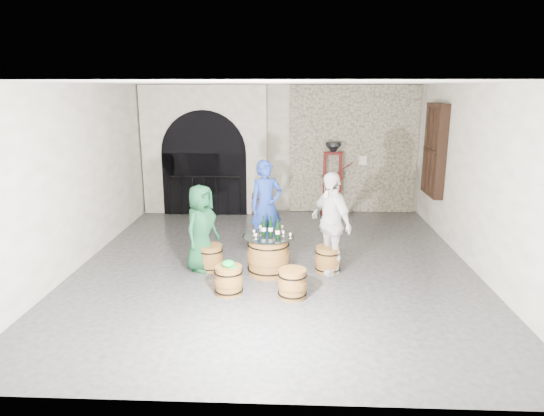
{
  "coord_description": "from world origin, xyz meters",
  "views": [
    {
      "loc": [
        0.31,
        -8.29,
        3.14
      ],
      "look_at": [
        -0.06,
        0.03,
        1.05
      ],
      "focal_mm": 32.0,
      "sensor_mm": 36.0,
      "label": 1
    }
  ],
  "objects_px": {
    "barrel_stool_left": "(210,258)",
    "wine_bottle_center": "(278,230)",
    "corking_press": "(332,174)",
    "person_white": "(330,223)",
    "barrel_stool_near_left": "(229,280)",
    "barrel_stool_near_right": "(292,283)",
    "person_blue": "(266,206)",
    "wine_bottle_right": "(271,228)",
    "side_barrel": "(261,205)",
    "barrel_table": "(268,255)",
    "wine_bottle_left": "(264,227)",
    "person_green": "(201,228)",
    "barrel_stool_far": "(267,242)",
    "barrel_stool_right": "(328,259)"
  },
  "relations": [
    {
      "from": "barrel_stool_near_left",
      "to": "wine_bottle_right",
      "type": "distance_m",
      "value": 1.25
    },
    {
      "from": "barrel_stool_left",
      "to": "wine_bottle_center",
      "type": "xyz_separation_m",
      "value": [
        1.19,
        -0.24,
        0.59
      ]
    },
    {
      "from": "barrel_stool_near_right",
      "to": "corking_press",
      "type": "bearing_deg",
      "value": 78.99
    },
    {
      "from": "barrel_stool_near_right",
      "to": "wine_bottle_left",
      "type": "bearing_deg",
      "value": 116.44
    },
    {
      "from": "person_green",
      "to": "person_white",
      "type": "bearing_deg",
      "value": -63.22
    },
    {
      "from": "barrel_stool_far",
      "to": "barrel_stool_near_left",
      "type": "xyz_separation_m",
      "value": [
        -0.49,
        -1.9,
        0.0
      ]
    },
    {
      "from": "person_white",
      "to": "side_barrel",
      "type": "height_order",
      "value": "person_white"
    },
    {
      "from": "barrel_stool_left",
      "to": "person_white",
      "type": "bearing_deg",
      "value": 0.04
    },
    {
      "from": "person_blue",
      "to": "wine_bottle_center",
      "type": "height_order",
      "value": "person_blue"
    },
    {
      "from": "person_white",
      "to": "wine_bottle_center",
      "type": "distance_m",
      "value": 0.93
    },
    {
      "from": "barrel_stool_near_right",
      "to": "person_blue",
      "type": "distance_m",
      "value": 2.37
    },
    {
      "from": "barrel_stool_far",
      "to": "wine_bottle_center",
      "type": "height_order",
      "value": "wine_bottle_center"
    },
    {
      "from": "barrel_stool_left",
      "to": "wine_bottle_left",
      "type": "relative_size",
      "value": 1.4
    },
    {
      "from": "person_blue",
      "to": "person_green",
      "type": "bearing_deg",
      "value": -158.05
    },
    {
      "from": "barrel_table",
      "to": "barrel_stool_far",
      "type": "bearing_deg",
      "value": 94.93
    },
    {
      "from": "barrel_stool_near_left",
      "to": "corking_press",
      "type": "height_order",
      "value": "corking_press"
    },
    {
      "from": "barrel_table",
      "to": "barrel_stool_left",
      "type": "height_order",
      "value": "barrel_table"
    },
    {
      "from": "barrel_stool_right",
      "to": "wine_bottle_center",
      "type": "height_order",
      "value": "wine_bottle_center"
    },
    {
      "from": "barrel_stool_near_left",
      "to": "person_blue",
      "type": "distance_m",
      "value": 2.27
    },
    {
      "from": "barrel_stool_far",
      "to": "barrel_stool_near_right",
      "type": "relative_size",
      "value": 1.0
    },
    {
      "from": "barrel_stool_near_left",
      "to": "person_green",
      "type": "xyz_separation_m",
      "value": [
        -0.6,
        1.02,
        0.54
      ]
    },
    {
      "from": "person_white",
      "to": "wine_bottle_right",
      "type": "relative_size",
      "value": 5.44
    },
    {
      "from": "person_blue",
      "to": "barrel_table",
      "type": "bearing_deg",
      "value": -109.06
    },
    {
      "from": "barrel_stool_near_right",
      "to": "person_white",
      "type": "xyz_separation_m",
      "value": [
        0.64,
        1.09,
        0.66
      ]
    },
    {
      "from": "barrel_table",
      "to": "person_blue",
      "type": "distance_m",
      "value": 1.38
    },
    {
      "from": "barrel_table",
      "to": "corking_press",
      "type": "xyz_separation_m",
      "value": [
        1.38,
        3.98,
        0.73
      ]
    },
    {
      "from": "corking_press",
      "to": "barrel_stool_near_left",
      "type": "bearing_deg",
      "value": -116.32
    },
    {
      "from": "person_green",
      "to": "person_white",
      "type": "distance_m",
      "value": 2.23
    },
    {
      "from": "wine_bottle_left",
      "to": "corking_press",
      "type": "height_order",
      "value": "corking_press"
    },
    {
      "from": "person_white",
      "to": "wine_bottle_right",
      "type": "distance_m",
      "value": 1.02
    },
    {
      "from": "barrel_stool_near_right",
      "to": "person_blue",
      "type": "relative_size",
      "value": 0.25
    },
    {
      "from": "barrel_stool_near_left",
      "to": "person_white",
      "type": "distance_m",
      "value": 2.02
    },
    {
      "from": "wine_bottle_right",
      "to": "side_barrel",
      "type": "distance_m",
      "value": 3.77
    },
    {
      "from": "barrel_stool_near_right",
      "to": "wine_bottle_left",
      "type": "relative_size",
      "value": 1.4
    },
    {
      "from": "barrel_stool_left",
      "to": "wine_bottle_left",
      "type": "distance_m",
      "value": 1.11
    },
    {
      "from": "barrel_stool_right",
      "to": "person_white",
      "type": "height_order",
      "value": "person_white"
    },
    {
      "from": "person_white",
      "to": "barrel_table",
      "type": "bearing_deg",
      "value": -114.48
    },
    {
      "from": "wine_bottle_right",
      "to": "side_barrel",
      "type": "height_order",
      "value": "wine_bottle_right"
    },
    {
      "from": "barrel_stool_near_right",
      "to": "wine_bottle_center",
      "type": "xyz_separation_m",
      "value": [
        -0.26,
        0.85,
        0.59
      ]
    },
    {
      "from": "barrel_stool_near_left",
      "to": "person_blue",
      "type": "height_order",
      "value": "person_blue"
    },
    {
      "from": "corking_press",
      "to": "wine_bottle_center",
      "type": "bearing_deg",
      "value": -110.97
    },
    {
      "from": "barrel_stool_far",
      "to": "person_white",
      "type": "height_order",
      "value": "person_white"
    },
    {
      "from": "barrel_stool_right",
      "to": "side_barrel",
      "type": "xyz_separation_m",
      "value": [
        -1.42,
        3.62,
        0.07
      ]
    },
    {
      "from": "person_blue",
      "to": "wine_bottle_center",
      "type": "distance_m",
      "value": 1.39
    },
    {
      "from": "wine_bottle_right",
      "to": "corking_press",
      "type": "height_order",
      "value": "corking_press"
    },
    {
      "from": "barrel_stool_far",
      "to": "side_barrel",
      "type": "xyz_separation_m",
      "value": [
        -0.3,
        2.73,
        0.07
      ]
    },
    {
      "from": "barrel_stool_near_left",
      "to": "person_green",
      "type": "distance_m",
      "value": 1.3
    },
    {
      "from": "person_blue",
      "to": "barrel_stool_near_left",
      "type": "bearing_deg",
      "value": -126.38
    },
    {
      "from": "person_white",
      "to": "corking_press",
      "type": "bearing_deg",
      "value": 143.2
    },
    {
      "from": "barrel_stool_far",
      "to": "side_barrel",
      "type": "distance_m",
      "value": 2.75
    }
  ]
}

